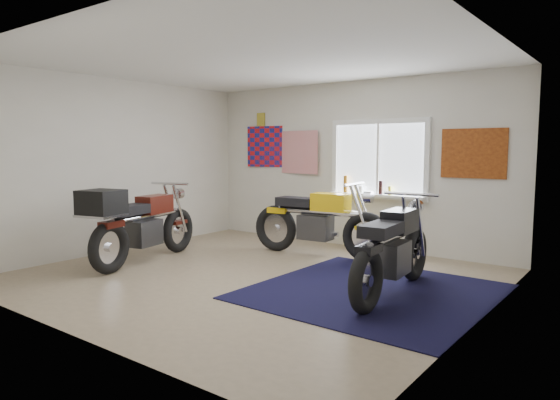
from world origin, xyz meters
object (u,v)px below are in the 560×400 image
Objects in this scene: yellow_triumph at (318,223)px; black_chrome_bike at (393,252)px; maroon_tourer at (138,223)px; navy_rug at (373,291)px.

yellow_triumph reaches higher than black_chrome_bike.
yellow_triumph reaches higher than maroon_tourer.
yellow_triumph is 2.61m from maroon_tourer.
black_chrome_bike reaches higher than navy_rug.
maroon_tourer is at bearing -136.62° from yellow_triumph.
navy_rug is 1.15× the size of yellow_triumph.
maroon_tourer is (-1.72, -1.97, 0.08)m from yellow_triumph.
navy_rug is 1.19× the size of maroon_tourer.
black_chrome_bike is at bearing -90.09° from maroon_tourer.
black_chrome_bike is 0.99× the size of maroon_tourer.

